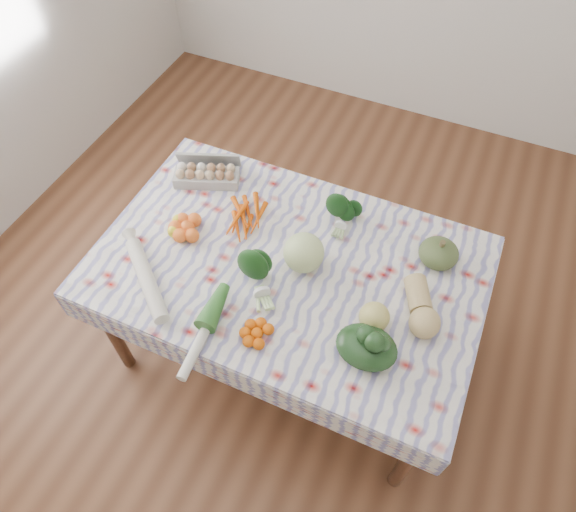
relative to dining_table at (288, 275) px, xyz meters
The scene contains 16 objects.
ground 0.68m from the dining_table, ahead, with size 4.50×4.50×0.00m, color #55311D.
dining_table is the anchor object (origin of this frame).
tablecloth 0.08m from the dining_table, ahead, with size 1.66×1.06×0.01m, color silver.
egg_carton 0.64m from the dining_table, 152.46° to the left, with size 0.31×0.12×0.08m, color #ABABA6.
carrot_bunch 0.31m from the dining_table, 149.99° to the left, with size 0.22×0.20×0.04m, color #D34F06.
kale_bunch 0.37m from the dining_table, 66.06° to the left, with size 0.14×0.13×0.13m, color #123A12.
kabocha_squash 0.66m from the dining_table, 25.39° to the left, with size 0.17×0.17×0.11m, color #46582D.
cabbage 0.18m from the dining_table, 20.57° to the left, with size 0.17×0.17×0.17m, color #BFD688.
butternut_squash 0.60m from the dining_table, ahead, with size 0.12×0.26×0.12m, color tan.
orange_cluster 0.50m from the dining_table, behind, with size 0.21×0.21×0.07m, color orange.
broccoli 0.22m from the dining_table, 110.95° to the right, with size 0.17×0.17×0.13m, color #164415.
mandarin_cluster 0.38m from the dining_table, 85.22° to the right, with size 0.16×0.16×0.05m, color #DC5706.
grapefruit 0.47m from the dining_table, 17.58° to the right, with size 0.12×0.12×0.12m, color #CFC463.
spinach_bag 0.53m from the dining_table, 31.13° to the right, with size 0.24×0.19×0.10m, color black.
daikon 0.61m from the dining_table, 146.27° to the right, with size 0.06×0.06×0.45m, color silver.
leek 0.49m from the dining_table, 109.63° to the right, with size 0.04×0.04×0.40m, color silver.
Camera 1 is at (0.52, -1.18, 2.56)m, focal length 32.00 mm.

